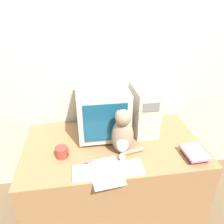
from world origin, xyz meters
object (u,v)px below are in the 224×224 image
cat (123,134)px  book_stack (194,153)px  crt_monitor (103,112)px  mug (62,152)px  computer_tower (144,109)px  pen (84,164)px  keyboard (108,170)px

cat → book_stack: size_ratio=1.82×
crt_monitor → mug: crt_monitor is taller
computer_tower → mug: computer_tower is taller
book_stack → mug: 1.00m
cat → book_stack: (0.53, -0.13, -0.14)m
crt_monitor → computer_tower: size_ratio=1.05×
pen → cat: bearing=18.0°
cat → pen: bearing=-150.7°
cat → mug: size_ratio=3.81×
computer_tower → book_stack: size_ratio=1.92×
book_stack → pen: size_ratio=1.71×
keyboard → pen: bearing=151.0°
computer_tower → pen: computer_tower is taller
book_stack → computer_tower: bearing=121.9°
computer_tower → keyboard: size_ratio=0.83×
crt_monitor → book_stack: crt_monitor is taller
cat → pen: 0.36m
book_stack → crt_monitor: bearing=146.8°
cat → book_stack: bearing=-3.0°
crt_monitor → book_stack: size_ratio=2.02×
crt_monitor → cat: (0.12, -0.29, -0.05)m
cat → mug: 0.48m
cat → pen: (-0.30, -0.10, -0.16)m
crt_monitor → computer_tower: 0.37m
book_stack → mug: size_ratio=2.09×
cat → book_stack: cat is taller
crt_monitor → book_stack: bearing=-33.2°
computer_tower → keyboard: (-0.39, -0.50, -0.19)m
book_stack → mug: (-0.99, 0.16, 0.01)m
computer_tower → keyboard: bearing=-127.6°
keyboard → book_stack: book_stack is taller
keyboard → book_stack: (0.66, 0.05, 0.02)m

